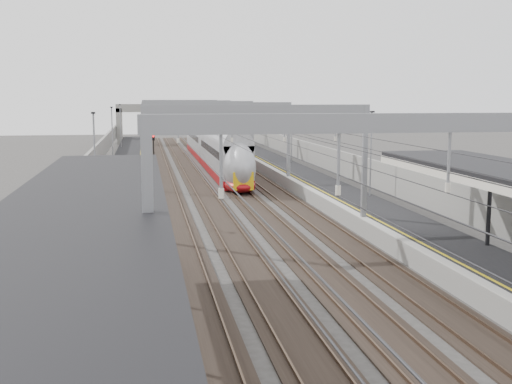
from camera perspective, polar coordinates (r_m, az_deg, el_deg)
name	(u,v)px	position (r m, az deg, el deg)	size (l,w,h in m)	color
platform_left	(127,181)	(59.08, -11.43, 0.94)	(4.00, 120.00, 1.00)	black
platform_right	(299,178)	(60.78, 3.82, 1.29)	(4.00, 120.00, 1.00)	black
tracks	(215,184)	(59.46, -3.69, 0.70)	(11.40, 140.00, 0.20)	black
overhead_line	(207,116)	(65.53, -4.38, 6.75)	(13.00, 140.00, 6.60)	gray
canopy_left	(79,213)	(16.91, -15.43, -1.81)	(4.40, 30.00, 4.24)	black
overbridge	(180,113)	(113.79, -6.76, 6.99)	(22.00, 2.20, 6.90)	gray
wall_left	(90,170)	(59.13, -14.56, 1.92)	(0.30, 120.00, 3.20)	gray
wall_right	(332,165)	(61.49, 6.74, 2.37)	(0.30, 120.00, 3.20)	gray
train	(213,149)	(74.12, -3.81, 3.79)	(2.67, 48.62, 4.22)	maroon
signal_green	(154,143)	(80.56, -9.10, 4.32)	(0.32, 0.32, 3.48)	black
signal_red_near	(224,144)	(78.24, -2.88, 4.30)	(0.32, 0.32, 3.48)	black
signal_red_far	(231,139)	(88.39, -2.26, 4.77)	(0.32, 0.32, 3.48)	black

